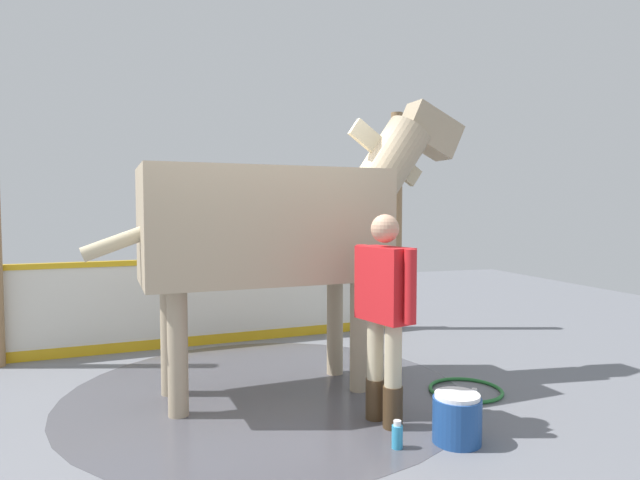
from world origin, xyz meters
name	(u,v)px	position (x,y,z in m)	size (l,w,h in m)	color
ground_plane	(252,399)	(0.00, 0.00, -0.01)	(16.00, 16.00, 0.02)	slate
wet_patch	(266,392)	(-0.14, -0.12, 0.00)	(3.52, 3.52, 0.00)	#4C4C54
barrier_wall	(221,304)	(0.02, -2.03, 0.48)	(4.70, 0.48, 1.05)	silver
roof_post_near	(396,222)	(-2.35, -2.12, 1.46)	(0.16, 0.16, 2.93)	olive
horse	(279,222)	(-0.27, -0.13, 1.52)	(3.51, 1.15, 2.68)	tan
handler	(384,305)	(-0.87, 0.83, 0.91)	(0.34, 0.63, 1.60)	#47331E
wash_bucket	(457,418)	(-1.22, 1.30, 0.17)	(0.34, 0.34, 0.35)	#1E478C
bottle_shampoo	(397,436)	(-0.78, 1.26, 0.09)	(0.08, 0.08, 0.19)	#3399CC
bottle_spray	(474,403)	(-1.61, 0.91, 0.10)	(0.06, 0.06, 0.22)	blue
hose_coil	(466,390)	(-1.86, 0.41, 0.02)	(0.66, 0.66, 0.03)	#267233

